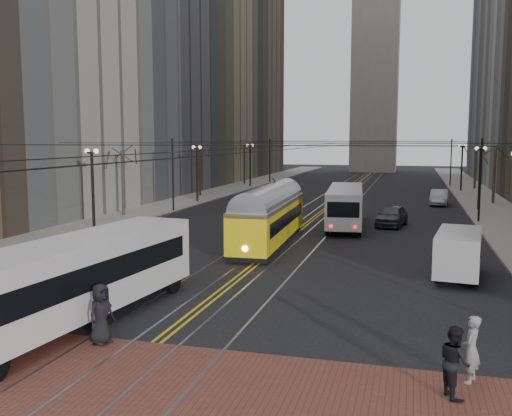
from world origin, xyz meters
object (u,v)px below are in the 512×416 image
Objects in this scene: sedan_grey at (392,216)px; pedestrian_b at (471,349)px; pedestrian_a at (101,314)px; pedestrian_c at (455,361)px; transit_bus at (76,282)px; sedan_silver at (439,197)px; rear_bus at (345,207)px; cargo_van at (458,255)px; streetcar at (270,221)px; pedestrian_d at (5,308)px.

sedan_grey is 2.51× the size of pedestrian_b.
pedestrian_a reaches higher than pedestrian_c.
pedestrian_b is (12.96, -1.50, -0.58)m from transit_bus.
sedan_grey is at bearing -99.82° from sedan_silver.
cargo_van is (6.98, -14.72, -0.35)m from rear_bus.
transit_bus is at bearing -109.44° from rear_bus.
cargo_van is 1.09× the size of sedan_grey.
transit_bus reaches higher than pedestrian_a.
pedestrian_a is (-8.06, -28.09, 0.20)m from sedan_grey.
transit_bus is 12.73m from pedestrian_c.
sedan_grey is at bearing -17.32° from pedestrian_c.
pedestrian_a reaches higher than sedan_silver.
sedan_silver is at bearing 64.06° from streetcar.
pedestrian_d is (-3.61, 0.00, -0.09)m from pedestrian_a.
pedestrian_d is at bearing -106.23° from streetcar.
cargo_van reaches higher than sedan_silver.
pedestrian_c is (10.62, -1.01, -0.05)m from pedestrian_a.
streetcar is 12.10m from sedan_grey.
pedestrian_b is at bearing -85.55° from cargo_van.
streetcar is (2.82, 16.79, -0.06)m from transit_bus.
streetcar reaches higher than pedestrian_d.
transit_bus is 2.44m from pedestrian_a.
cargo_van reaches higher than pedestrian_a.
transit_bus is 13.06m from pedestrian_b.
transit_bus is 44.29m from sedan_silver.
pedestrian_c is (-0.50, -1.01, -0.00)m from pedestrian_b.
sedan_silver is (4.04, 15.44, -0.02)m from sedan_grey.
sedan_silver is 2.53× the size of pedestrian_c.
transit_bus is at bearing -103.51° from sedan_silver.
rear_bus is 5.75× the size of pedestrian_a.
transit_bus reaches higher than rear_bus.
sedan_silver is at bearing -24.25° from pedestrian_c.
pedestrian_b is 1.00× the size of pedestrian_c.
rear_bus is (3.70, 8.63, 0.00)m from streetcar.
sedan_grey is 2.51× the size of pedestrian_c.
cargo_van is (10.68, -6.09, -0.35)m from streetcar.
transit_bus is 2.61× the size of sedan_silver.
rear_bus reaches higher than pedestrian_c.
pedestrian_c is at bearing -87.49° from cargo_van.
transit_bus reaches higher than sedan_silver.
cargo_van is at bearing -69.69° from rear_bus.
pedestrian_a is (-12.10, -43.53, 0.22)m from sedan_silver.
rear_bus is at bearing 64.63° from streetcar.
sedan_silver is at bearing 96.19° from cargo_van.
pedestrian_d is at bearing -112.15° from rear_bus.
sedan_silver is at bearing -163.07° from pedestrian_b.
pedestrian_c is (2.56, -29.10, 0.15)m from sedan_grey.
transit_bus is 2.63× the size of sedan_grey.
sedan_silver is (0.44, 31.33, -0.34)m from cargo_van.
pedestrian_d is (-8.28, -26.92, -0.57)m from rear_bus.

